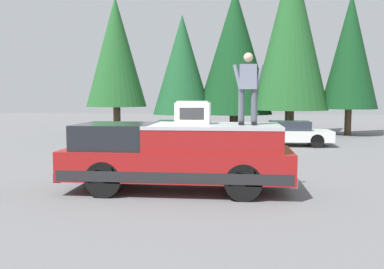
# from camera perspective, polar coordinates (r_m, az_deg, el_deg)

# --- Properties ---
(ground_plane) EXTENTS (90.00, 90.00, 0.00)m
(ground_plane) POSITION_cam_1_polar(r_m,az_deg,el_deg) (10.99, -4.41, -7.02)
(ground_plane) COLOR slate
(pickup_truck) EXTENTS (2.01, 5.54, 1.65)m
(pickup_truck) POSITION_cam_1_polar(r_m,az_deg,el_deg) (10.33, -1.92, -2.87)
(pickup_truck) COLOR maroon
(pickup_truck) RESTS_ON ground
(compressor_unit) EXTENTS (0.65, 0.84, 0.56)m
(compressor_unit) POSITION_cam_1_polar(r_m,az_deg,el_deg) (10.37, 0.15, 3.01)
(compressor_unit) COLOR white
(compressor_unit) RESTS_ON pickup_truck
(person_on_truck_bed) EXTENTS (0.29, 0.72, 1.69)m
(person_on_truck_bed) POSITION_cam_1_polar(r_m,az_deg,el_deg) (10.01, 7.60, 6.46)
(person_on_truck_bed) COLOR #4C515B
(person_on_truck_bed) RESTS_ON pickup_truck
(parked_car_white) EXTENTS (1.64, 4.10, 1.16)m
(parked_car_white) POSITION_cam_1_polar(r_m,az_deg,el_deg) (20.31, 12.79, 0.15)
(parked_car_white) COLOR white
(parked_car_white) RESTS_ON ground
(parked_car_grey) EXTENTS (1.64, 4.10, 1.16)m
(parked_car_grey) POSITION_cam_1_polar(r_m,az_deg,el_deg) (20.33, -2.20, 0.28)
(parked_car_grey) COLOR gray
(parked_car_grey) RESTS_ON ground
(conifer_far_left) EXTENTS (3.28, 3.28, 8.40)m
(conifer_far_left) POSITION_cam_1_polar(r_m,az_deg,el_deg) (26.97, 20.68, 10.52)
(conifer_far_left) COLOR #4C3826
(conifer_far_left) RESTS_ON ground
(conifer_left) EXTENTS (4.53, 4.53, 10.92)m
(conifer_left) POSITION_cam_1_polar(r_m,az_deg,el_deg) (26.52, 13.31, 13.47)
(conifer_left) COLOR #4C3826
(conifer_left) RESTS_ON ground
(conifer_center_left) EXTENTS (4.79, 4.79, 9.03)m
(conifer_center_left) POSITION_cam_1_polar(r_m,az_deg,el_deg) (27.01, 5.81, 11.09)
(conifer_center_left) COLOR #4C3826
(conifer_center_left) RESTS_ON ground
(conifer_center_right) EXTENTS (3.68, 3.68, 7.38)m
(conifer_center_right) POSITION_cam_1_polar(r_m,az_deg,el_deg) (26.65, -1.33, 9.41)
(conifer_center_right) COLOR #4C3826
(conifer_center_right) RESTS_ON ground
(conifer_right) EXTENTS (3.66, 3.66, 8.34)m
(conifer_right) POSITION_cam_1_polar(r_m,az_deg,el_deg) (26.44, -10.28, 10.94)
(conifer_right) COLOR #4C3826
(conifer_right) RESTS_ON ground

